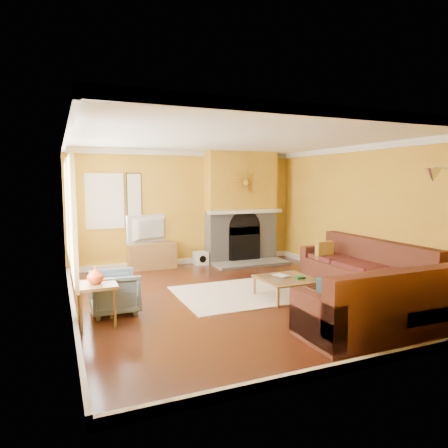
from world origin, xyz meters
name	(u,v)px	position (x,y,z in m)	size (l,w,h in m)	color
floor	(240,296)	(0.00, 0.00, -0.01)	(5.50, 6.00, 0.02)	#512211
ceiling	(241,138)	(0.00, 0.00, 2.71)	(5.50, 6.00, 0.02)	white
wall_back	(187,208)	(0.00, 3.01, 1.35)	(5.50, 0.02, 2.70)	gold
wall_front	(367,244)	(0.00, -3.01, 1.35)	(5.50, 0.02, 2.70)	gold
wall_left	(67,226)	(-2.76, 0.00, 1.35)	(0.02, 6.00, 2.70)	gold
wall_right	(367,213)	(2.76, 0.00, 1.35)	(0.02, 6.00, 2.70)	gold
baseboard	(240,292)	(0.00, 0.00, 0.06)	(5.50, 6.00, 0.12)	white
crown_molding	(241,142)	(0.00, 0.00, 2.64)	(5.50, 6.00, 0.12)	white
window_left_near	(67,209)	(-2.72, 1.30, 1.50)	(0.06, 1.22, 1.72)	white
window_left_far	(71,219)	(-2.72, -0.60, 1.50)	(0.06, 1.22, 1.72)	white
window_back	(105,201)	(-1.90, 2.96, 1.55)	(0.82, 0.06, 1.22)	white
wall_art	(134,198)	(-1.25, 2.97, 1.60)	(0.34, 0.04, 1.14)	white
fireplace	(241,207)	(1.35, 2.80, 1.35)	(1.80, 0.40, 2.70)	gray
mantel	(246,212)	(1.35, 2.56, 1.25)	(1.92, 0.22, 0.08)	white
hearth	(251,263)	(1.35, 2.25, 0.03)	(1.80, 0.70, 0.06)	gray
sunburst	(246,183)	(1.35, 2.57, 1.95)	(0.70, 0.04, 0.70)	olive
rug	(246,293)	(0.16, 0.10, 0.01)	(2.40, 1.80, 0.02)	beige
sectional_sofa	(334,274)	(1.31, -0.88, 0.45)	(2.88, 3.64, 0.90)	#56271B
coffee_table	(287,288)	(0.67, -0.44, 0.18)	(0.90, 0.90, 0.35)	white
media_console	(152,256)	(-0.92, 2.78, 0.29)	(1.07, 0.48, 0.59)	olive
tv	(151,229)	(-0.92, 2.78, 0.91)	(1.11, 0.15, 0.64)	black
subwoofer	(201,258)	(0.25, 2.75, 0.16)	(0.31, 0.31, 0.31)	white
armchair	(115,292)	(-2.12, -0.08, 0.32)	(0.68, 0.70, 0.64)	slate
side_table	(97,305)	(-2.44, -0.54, 0.30)	(0.54, 0.54, 0.59)	olive
vase	(96,275)	(-2.44, -0.54, 0.71)	(0.22, 0.22, 0.23)	#DE4B1E
book	(277,277)	(0.54, -0.35, 0.37)	(0.19, 0.26, 0.03)	white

